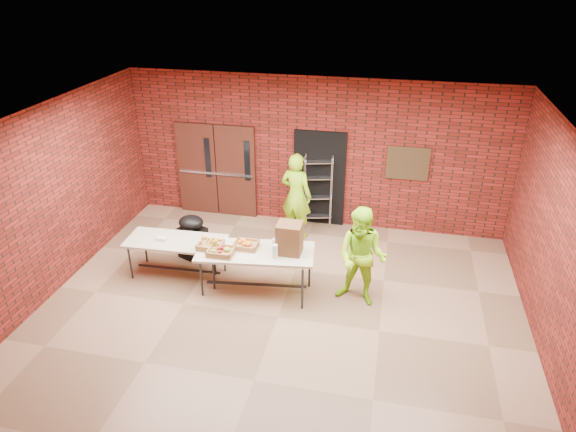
{
  "coord_description": "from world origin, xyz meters",
  "views": [
    {
      "loc": [
        1.6,
        -6.57,
        5.31
      ],
      "look_at": [
        -0.13,
        1.4,
        1.15
      ],
      "focal_mm": 32.0,
      "sensor_mm": 36.0,
      "label": 1
    }
  ],
  "objects_px": {
    "table_left": "(176,243)",
    "coffee_dispenser": "(290,238)",
    "covered_grill": "(192,237)",
    "volunteer_woman": "(296,196)",
    "volunteer_man": "(362,257)",
    "wire_rack": "(318,192)",
    "table_right": "(255,254)"
  },
  "relations": [
    {
      "from": "table_left",
      "to": "table_right",
      "type": "height_order",
      "value": "table_right"
    },
    {
      "from": "volunteer_woman",
      "to": "volunteer_man",
      "type": "relative_size",
      "value": 1.04
    },
    {
      "from": "table_right",
      "to": "volunteer_man",
      "type": "distance_m",
      "value": 1.8
    },
    {
      "from": "table_right",
      "to": "coffee_dispenser",
      "type": "xyz_separation_m",
      "value": [
        0.58,
        0.09,
        0.34
      ]
    },
    {
      "from": "covered_grill",
      "to": "volunteer_woman",
      "type": "height_order",
      "value": "volunteer_woman"
    },
    {
      "from": "table_left",
      "to": "coffee_dispenser",
      "type": "height_order",
      "value": "coffee_dispenser"
    },
    {
      "from": "table_right",
      "to": "coffee_dispenser",
      "type": "relative_size",
      "value": 3.83
    },
    {
      "from": "table_left",
      "to": "coffee_dispenser",
      "type": "relative_size",
      "value": 3.35
    },
    {
      "from": "table_right",
      "to": "volunteer_man",
      "type": "height_order",
      "value": "volunteer_man"
    },
    {
      "from": "covered_grill",
      "to": "volunteer_man",
      "type": "height_order",
      "value": "volunteer_man"
    },
    {
      "from": "table_left",
      "to": "table_right",
      "type": "bearing_deg",
      "value": -9.38
    },
    {
      "from": "coffee_dispenser",
      "to": "wire_rack",
      "type": "bearing_deg",
      "value": 88.65
    },
    {
      "from": "covered_grill",
      "to": "volunteer_woman",
      "type": "bearing_deg",
      "value": 57.98
    },
    {
      "from": "table_right",
      "to": "covered_grill",
      "type": "height_order",
      "value": "covered_grill"
    },
    {
      "from": "wire_rack",
      "to": "coffee_dispenser",
      "type": "bearing_deg",
      "value": -105.31
    },
    {
      "from": "table_right",
      "to": "wire_rack",
      "type": "bearing_deg",
      "value": 69.46
    },
    {
      "from": "table_right",
      "to": "covered_grill",
      "type": "distance_m",
      "value": 1.77
    },
    {
      "from": "covered_grill",
      "to": "coffee_dispenser",
      "type": "bearing_deg",
      "value": 1.67
    },
    {
      "from": "coffee_dispenser",
      "to": "covered_grill",
      "type": "height_order",
      "value": "coffee_dispenser"
    },
    {
      "from": "wire_rack",
      "to": "table_right",
      "type": "bearing_deg",
      "value": -117.35
    },
    {
      "from": "volunteer_woman",
      "to": "table_right",
      "type": "bearing_deg",
      "value": 96.24
    },
    {
      "from": "covered_grill",
      "to": "wire_rack",
      "type": "bearing_deg",
      "value": 62.12
    },
    {
      "from": "covered_grill",
      "to": "volunteer_man",
      "type": "relative_size",
      "value": 0.51
    },
    {
      "from": "covered_grill",
      "to": "volunteer_woman",
      "type": "xyz_separation_m",
      "value": [
        1.79,
        1.29,
        0.47
      ]
    },
    {
      "from": "wire_rack",
      "to": "volunteer_man",
      "type": "bearing_deg",
      "value": -79.91
    },
    {
      "from": "table_right",
      "to": "volunteer_man",
      "type": "xyz_separation_m",
      "value": [
        1.79,
        0.09,
        0.13
      ]
    },
    {
      "from": "coffee_dispenser",
      "to": "volunteer_woman",
      "type": "xyz_separation_m",
      "value": [
        -0.31,
        2.07,
        -0.18
      ]
    },
    {
      "from": "coffee_dispenser",
      "to": "volunteer_man",
      "type": "height_order",
      "value": "volunteer_man"
    },
    {
      "from": "coffee_dispenser",
      "to": "volunteer_woman",
      "type": "relative_size",
      "value": 0.3
    },
    {
      "from": "covered_grill",
      "to": "volunteer_man",
      "type": "bearing_deg",
      "value": 8.83
    },
    {
      "from": "table_right",
      "to": "volunteer_man",
      "type": "bearing_deg",
      "value": -4.33
    },
    {
      "from": "table_right",
      "to": "table_left",
      "type": "bearing_deg",
      "value": 165.69
    }
  ]
}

